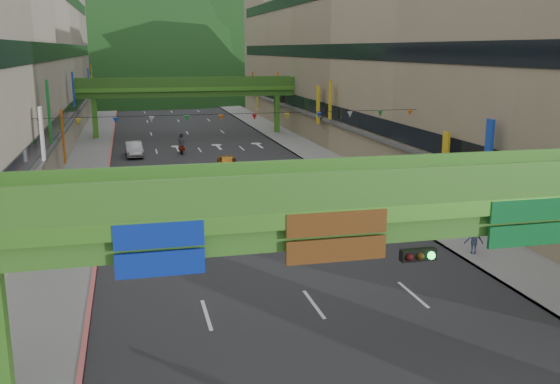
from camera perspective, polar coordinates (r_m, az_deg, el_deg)
road_slab at (r=62.61m, az=-6.94°, el=3.28°), size 18.00×140.00×0.02m
sidewalk_left at (r=62.32m, az=-17.04°, el=2.82°), size 4.00×140.00×0.15m
sidewalk_right at (r=64.78m, az=2.78°, el=3.74°), size 4.00×140.00×0.15m
curb_left at (r=62.23m, az=-15.29°, el=2.93°), size 0.20×140.00×0.18m
curb_right at (r=64.28m, az=1.16°, el=3.70°), size 0.20×140.00×0.18m
building_row_right at (r=66.64m, az=9.58°, el=11.95°), size 12.80×95.00×19.00m
overpass_near at (r=19.27m, az=11.64°, el=-3.10°), size 28.00×12.27×7.10m
overpass_far at (r=76.82m, az=-8.40°, el=9.07°), size 28.00×2.20×7.10m
hill_left at (r=171.82m, az=-16.45°, el=8.97°), size 168.00×140.00×112.00m
hill_right at (r=194.28m, az=-4.17°, el=9.86°), size 208.00×176.00×128.00m
bunting_string at (r=42.17m, az=-3.88°, el=6.83°), size 26.00×0.36×0.47m
scooter_rider_mid at (r=49.45m, az=-4.16°, el=2.01°), size 0.96×1.59×2.08m
scooter_rider_left at (r=38.28m, az=-6.28°, el=-1.45°), size 0.94×1.60×1.95m
scooter_rider_far at (r=64.07m, az=-9.01°, el=4.44°), size 0.97×1.60×2.18m
parked_scooter_row at (r=45.37m, az=7.19°, el=0.23°), size 1.60×9.40×1.08m
car_silver at (r=63.45m, az=-13.21°, el=3.83°), size 1.82×4.57×1.48m
car_yellow at (r=54.00m, az=-4.80°, el=2.55°), size 1.82×4.29×1.45m
pedestrian_red at (r=42.06m, az=10.47°, el=-0.35°), size 1.02×0.87×1.83m
pedestrian_dark at (r=39.35m, az=16.27°, el=-1.82°), size 0.92×0.48×1.51m
pedestrian_blue at (r=33.64m, az=17.30°, el=-4.39°), size 0.81×0.65×1.51m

